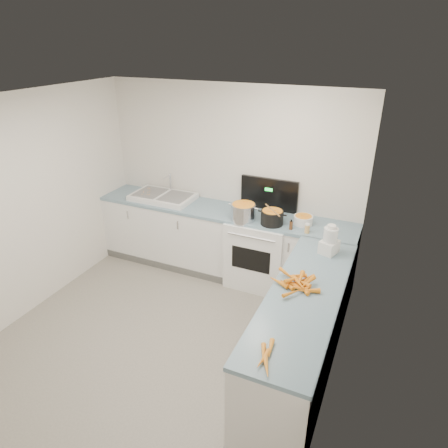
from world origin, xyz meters
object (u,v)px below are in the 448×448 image
at_px(black_pot, 272,218).
at_px(spice_jar, 307,229).
at_px(stove, 260,250).
at_px(mixing_bowl, 303,220).
at_px(food_processor, 330,241).
at_px(steel_pot, 243,213).
at_px(sink, 163,197).
at_px(extract_bottle, 291,226).

bearing_deg(black_pot, spice_jar, -7.54).
bearing_deg(black_pot, stove, 143.03).
relative_size(black_pot, mixing_bowl, 1.18).
bearing_deg(stove, food_processor, -31.04).
bearing_deg(steel_pot, stove, 41.10).
relative_size(steel_pot, black_pot, 1.13).
xyz_separation_m(stove, steel_pot, (-0.18, -0.16, 0.56)).
height_order(stove, food_processor, stove).
xyz_separation_m(stove, spice_jar, (0.63, -0.20, 0.52)).
height_order(sink, food_processor, food_processor).
height_order(sink, mixing_bowl, sink).
bearing_deg(extract_bottle, food_processor, -36.78).
distance_m(spice_jar, food_processor, 0.50).
xyz_separation_m(sink, steel_pot, (1.27, -0.17, 0.06)).
bearing_deg(steel_pot, mixing_bowl, 13.61).
height_order(sink, extract_bottle, sink).
height_order(stove, extract_bottle, stove).
height_order(steel_pot, spice_jar, steel_pot).
bearing_deg(extract_bottle, black_pot, 169.16).
height_order(black_pot, food_processor, food_processor).
height_order(mixing_bowl, food_processor, food_processor).
distance_m(sink, food_processor, 2.47).
distance_m(black_pot, mixing_bowl, 0.38).
relative_size(stove, food_processor, 4.22).
distance_m(steel_pot, mixing_bowl, 0.73).
bearing_deg(black_pot, sink, 174.59).
xyz_separation_m(stove, sink, (-1.45, 0.02, 0.50)).
relative_size(stove, black_pot, 4.99).
relative_size(sink, mixing_bowl, 3.72).
relative_size(extract_bottle, food_processor, 0.31).
relative_size(black_pot, spice_jar, 2.73).
height_order(extract_bottle, food_processor, food_processor).
bearing_deg(extract_bottle, spice_jar, -3.21).
bearing_deg(sink, food_processor, -13.73).
bearing_deg(mixing_bowl, black_pot, -155.91).
xyz_separation_m(sink, black_pot, (1.63, -0.15, 0.04)).
height_order(black_pot, spice_jar, black_pot).
relative_size(spice_jar, food_processor, 0.31).
relative_size(steel_pot, mixing_bowl, 1.33).
bearing_deg(food_processor, extract_bottle, 143.22).
xyz_separation_m(stove, food_processor, (0.95, -0.57, 0.60)).
xyz_separation_m(sink, extract_bottle, (1.89, -0.20, 0.01)).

